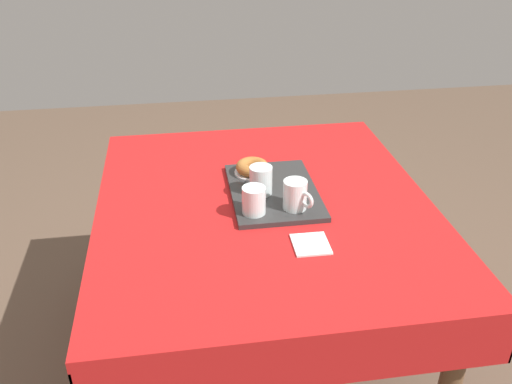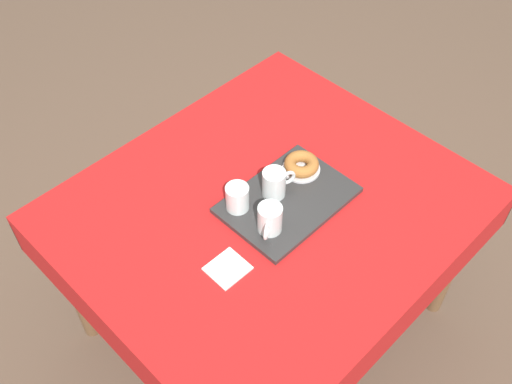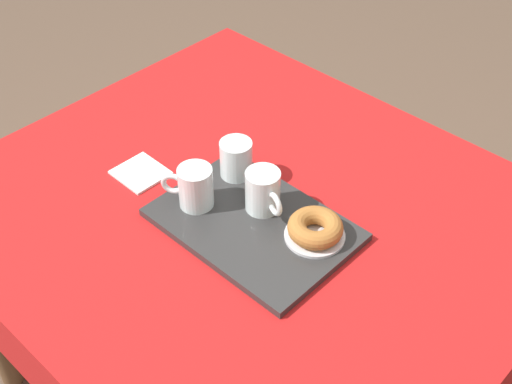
% 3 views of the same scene
% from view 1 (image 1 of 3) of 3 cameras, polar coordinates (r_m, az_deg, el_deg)
% --- Properties ---
extents(ground_plane, '(6.00, 6.00, 0.00)m').
position_cam_1_polar(ground_plane, '(2.26, 0.75, -16.97)').
color(ground_plane, brown).
extents(dining_table, '(1.25, 1.10, 0.72)m').
position_cam_1_polar(dining_table, '(1.86, 0.87, -3.36)').
color(dining_table, red).
rests_on(dining_table, ground).
extents(serving_tray, '(0.41, 0.29, 0.02)m').
position_cam_1_polar(serving_tray, '(1.86, 1.83, 0.06)').
color(serving_tray, '#2D2D2D').
rests_on(serving_tray, dining_table).
extents(tea_mug_left, '(0.11, 0.09, 0.10)m').
position_cam_1_polar(tea_mug_left, '(1.73, 4.12, -0.39)').
color(tea_mug_left, silver).
rests_on(tea_mug_left, serving_tray).
extents(tea_mug_right, '(0.11, 0.08, 0.10)m').
position_cam_1_polar(tea_mug_right, '(1.81, 0.52, 1.20)').
color(tea_mug_right, silver).
rests_on(tea_mug_right, serving_tray).
extents(water_glass_near, '(0.07, 0.07, 0.09)m').
position_cam_1_polar(water_glass_near, '(1.70, -0.22, -1.02)').
color(water_glass_near, silver).
rests_on(water_glass_near, serving_tray).
extents(donut_plate_left, '(0.13, 0.13, 0.01)m').
position_cam_1_polar(donut_plate_left, '(1.95, -0.39, 2.02)').
color(donut_plate_left, silver).
rests_on(donut_plate_left, serving_tray).
extents(sugar_donut_left, '(0.12, 0.12, 0.04)m').
position_cam_1_polar(sugar_donut_left, '(1.94, -0.39, 2.63)').
color(sugar_donut_left, '#A3662D').
rests_on(sugar_donut_left, donut_plate_left).
extents(paper_napkin, '(0.11, 0.11, 0.01)m').
position_cam_1_polar(paper_napkin, '(1.61, 5.72, -5.42)').
color(paper_napkin, white).
rests_on(paper_napkin, dining_table).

